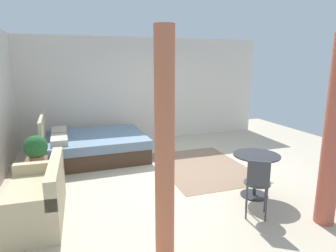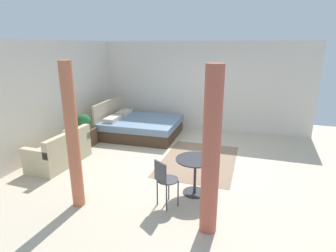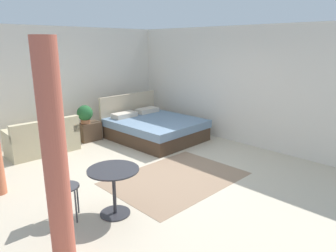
# 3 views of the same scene
# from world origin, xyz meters

# --- Properties ---
(ground_plane) EXTENTS (8.40, 9.68, 0.02)m
(ground_plane) POSITION_xyz_m (0.00, 0.00, -0.01)
(ground_plane) COLOR beige
(wall_right) EXTENTS (0.12, 6.68, 2.78)m
(wall_right) POSITION_xyz_m (2.70, 0.00, 1.39)
(wall_right) COLOR silver
(wall_right) RESTS_ON ground
(area_rug) EXTENTS (2.37, 1.70, 0.01)m
(area_rug) POSITION_xyz_m (0.01, -0.47, 0.00)
(area_rug) COLOR #93755B
(area_rug) RESTS_ON ground
(bed) EXTENTS (1.91, 2.22, 1.05)m
(bed) POSITION_xyz_m (1.36, 1.62, 0.28)
(bed) COLOR #473323
(bed) RESTS_ON ground
(couch) EXTENTS (1.48, 0.78, 0.80)m
(couch) POSITION_xyz_m (-1.12, 2.55, 0.29)
(couch) COLOR beige
(couch) RESTS_ON ground
(nightstand) EXTENTS (0.52, 0.37, 0.46)m
(nightstand) POSITION_xyz_m (0.10, 2.66, 0.23)
(nightstand) COLOR brown
(nightstand) RESTS_ON ground
(potted_plant) EXTENTS (0.38, 0.38, 0.46)m
(potted_plant) POSITION_xyz_m (0.00, 2.63, 0.71)
(potted_plant) COLOR #935B3D
(potted_plant) RESTS_ON nightstand
(balcony_table) EXTENTS (0.72, 0.72, 0.69)m
(balcony_table) POSITION_xyz_m (-1.47, -0.69, 0.49)
(balcony_table) COLOR #2D2D33
(balcony_table) RESTS_ON ground
(cafe_chair_near_window) EXTENTS (0.50, 0.50, 0.85)m
(cafe_chair_near_window) POSITION_xyz_m (-2.07, -0.29, 0.53)
(cafe_chair_near_window) COLOR #3F3F44
(cafe_chair_near_window) RESTS_ON ground
(curtain_left) EXTENTS (0.25, 0.25, 2.46)m
(curtain_left) POSITION_xyz_m (-2.45, -1.11, 1.23)
(curtain_left) COLOR #C15B47
(curtain_left) RESTS_ON ground
(curtain_right) EXTENTS (0.21, 0.21, 2.46)m
(curtain_right) POSITION_xyz_m (-2.45, 1.15, 1.23)
(curtain_right) COLOR #D1704C
(curtain_right) RESTS_ON ground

